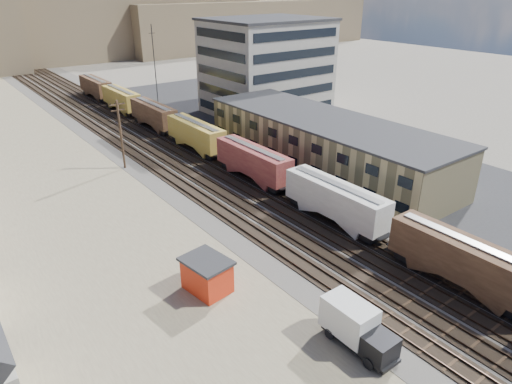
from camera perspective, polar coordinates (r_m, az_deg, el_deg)
ground at (r=43.68m, az=17.72°, el=-10.98°), size 300.00×300.00×0.00m
ballast_bed at (r=79.34m, az=-12.59°, el=6.04°), size 18.00×200.00×0.06m
dirt_yard at (r=64.72m, az=-24.73°, el=-0.04°), size 24.00×180.00×0.03m
asphalt_lot at (r=79.32m, az=6.85°, el=6.45°), size 26.00×120.00×0.04m
rail_tracks at (r=79.11m, az=-12.95°, el=6.01°), size 11.40×200.00×0.24m
freight_train at (r=67.48m, az=-4.26°, el=5.75°), size 3.00×119.74×4.46m
warehouse at (r=66.76m, az=8.54°, el=6.11°), size 12.40×40.40×7.25m
office_tower at (r=95.57m, az=1.28°, el=15.44°), size 22.60×18.60×18.45m
utility_pole_north at (r=67.64m, az=-16.55°, el=7.07°), size 2.20×0.32×10.00m
radio_mast at (r=88.39m, az=-12.44°, el=14.04°), size 1.20×0.16×18.00m
box_truck at (r=35.66m, az=12.45°, el=-16.10°), size 2.39×6.16×3.28m
maintenance_shed at (r=40.42m, az=-6.15°, el=-10.23°), size 3.82×4.64×3.09m
parked_car_silver at (r=70.69m, az=23.99°, el=2.80°), size 6.03×4.29×1.62m
parked_car_blue at (r=86.48m, az=4.62°, el=8.54°), size 5.18×4.74×1.34m
parked_car_far at (r=87.47m, az=9.96°, el=8.55°), size 2.74×5.18×1.68m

